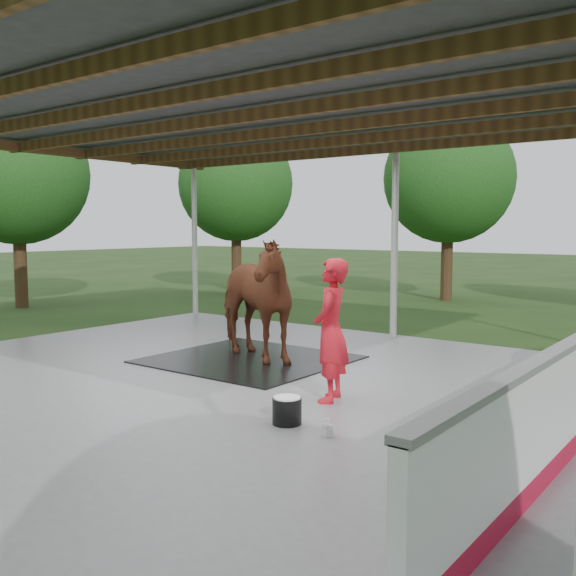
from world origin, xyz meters
The scene contains 11 objects.
ground centered at (0.00, 0.00, 0.00)m, with size 100.00×100.00×0.00m, color #1E3814.
concrete_slab centered at (0.00, 0.00, 0.03)m, with size 12.00×10.00×0.05m, color slate.
pavilion_structure centered at (0.00, 0.00, 3.97)m, with size 12.60×10.60×4.05m.
tree_belt centered at (0.30, 0.90, 3.79)m, with size 28.00×28.00×5.80m.
rubber_mat centered at (-0.89, 1.21, 0.06)m, with size 3.05×2.86×0.02m, color black.
horse centered at (-0.89, 1.21, 1.10)m, with size 1.11×2.43×2.05m, color brown.
handler centered at (1.62, -0.10, 0.98)m, with size 0.68×0.44×1.85m, color red.
wash_bucket centered at (1.77, -1.24, 0.21)m, with size 0.34×0.34×0.32m.
soap_bottle_a centered at (3.59, -0.64, 0.20)m, with size 0.11×0.12×0.30m, color silver.
soap_bottle_b centered at (2.40, -1.33, 0.15)m, with size 0.09×0.09×0.20m, color #338CD8.
hose_coil centered at (4.12, 0.35, 0.06)m, with size 1.84×1.80×0.02m.
Camera 1 is at (6.11, -6.95, 2.30)m, focal length 40.00 mm.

